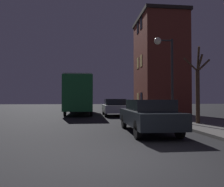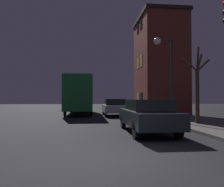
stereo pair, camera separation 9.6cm
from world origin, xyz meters
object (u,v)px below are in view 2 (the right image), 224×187
at_px(bare_tree, 198,87).
at_px(bus, 80,93).
at_px(streetlamp, 165,62).
at_px(car_mid_lane, 114,107).
at_px(car_near_lane, 147,115).

height_order(bare_tree, bus, bare_tree).
distance_m(streetlamp, car_mid_lane, 7.39).
height_order(bare_tree, car_mid_lane, bare_tree).
height_order(bare_tree, car_near_lane, bare_tree).
bearing_deg(car_near_lane, bus, 105.32).
xyz_separation_m(streetlamp, car_near_lane, (-2.08, -3.42, -2.96)).
distance_m(streetlamp, bare_tree, 2.47).
relative_size(bus, car_near_lane, 1.97).
relative_size(bare_tree, car_near_lane, 0.88).
bearing_deg(car_near_lane, streetlamp, 58.77).
bearing_deg(streetlamp, bus, 121.01).
bearing_deg(bus, car_near_lane, -74.68).
distance_m(bus, car_mid_lane, 4.45).
distance_m(streetlamp, bus, 10.86).
relative_size(streetlamp, car_mid_lane, 1.20).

